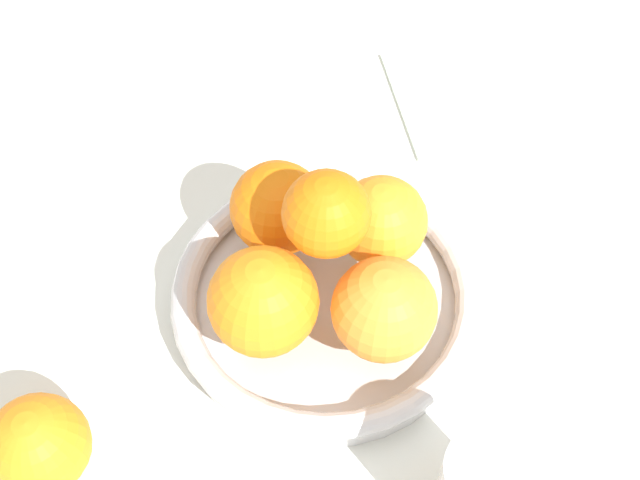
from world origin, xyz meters
The scene contains 5 objects.
ground_plane centered at (0.00, 0.00, 0.00)m, with size 4.00×4.00×0.00m, color silver.
fruit_bowl centered at (0.00, 0.00, 0.02)m, with size 0.25×0.25×0.04m.
orange_pile centered at (0.00, 0.00, 0.08)m, with size 0.17×0.17×0.13m.
stray_orange centered at (-0.20, -0.14, 0.04)m, with size 0.08×0.08×0.08m, color orange.
napkin_folded centered at (0.14, 0.25, 0.00)m, with size 0.15×0.15×0.01m, color silver.
Camera 1 is at (0.00, -0.39, 0.64)m, focal length 50.00 mm.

